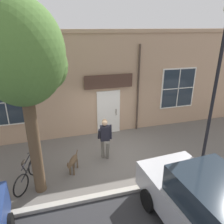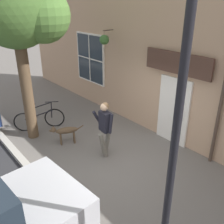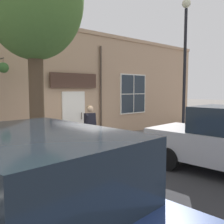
{
  "view_description": "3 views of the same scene",
  "coord_description": "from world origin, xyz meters",
  "px_view_note": "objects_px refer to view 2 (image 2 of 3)",
  "views": [
    {
      "loc": [
        7.1,
        -2.19,
        4.86
      ],
      "look_at": [
        -0.99,
        0.11,
        1.53
      ],
      "focal_mm": 35.0,
      "sensor_mm": 36.0,
      "label": 1
    },
    {
      "loc": [
        3.8,
        4.43,
        4.18
      ],
      "look_at": [
        -0.35,
        -0.5,
        1.27
      ],
      "focal_mm": 40.0,
      "sensor_mm": 36.0,
      "label": 2
    },
    {
      "loc": [
        6.75,
        -5.41,
        2.2
      ],
      "look_at": [
        -0.89,
        1.31,
        1.26
      ],
      "focal_mm": 40.0,
      "sensor_mm": 36.0,
      "label": 3
    }
  ],
  "objects_px": {
    "dog_on_leash": "(65,131)",
    "leaning_bicycle": "(40,119)",
    "street_lamp": "(184,66)",
    "pedestrian_walking": "(105,125)",
    "street_tree_by_curb": "(19,4)"
  },
  "relations": [
    {
      "from": "pedestrian_walking",
      "to": "dog_on_leash",
      "type": "relative_size",
      "value": 1.61
    },
    {
      "from": "leaning_bicycle",
      "to": "street_lamp",
      "type": "distance_m",
      "value": 6.89
    },
    {
      "from": "dog_on_leash",
      "to": "leaning_bicycle",
      "type": "xyz_separation_m",
      "value": [
        0.17,
        -1.47,
        -0.06
      ]
    },
    {
      "from": "leaning_bicycle",
      "to": "pedestrian_walking",
      "type": "bearing_deg",
      "value": 104.75
    },
    {
      "from": "pedestrian_walking",
      "to": "street_tree_by_curb",
      "type": "height_order",
      "value": "street_tree_by_curb"
    },
    {
      "from": "dog_on_leash",
      "to": "street_lamp",
      "type": "xyz_separation_m",
      "value": [
        0.93,
        4.62,
        3.08
      ]
    },
    {
      "from": "dog_on_leash",
      "to": "street_tree_by_curb",
      "type": "bearing_deg",
      "value": -64.53
    },
    {
      "from": "dog_on_leash",
      "to": "street_lamp",
      "type": "distance_m",
      "value": 5.63
    },
    {
      "from": "pedestrian_walking",
      "to": "dog_on_leash",
      "type": "bearing_deg",
      "value": -66.82
    },
    {
      "from": "dog_on_leash",
      "to": "street_lamp",
      "type": "relative_size",
      "value": 0.19
    },
    {
      "from": "street_lamp",
      "to": "street_tree_by_curb",
      "type": "bearing_deg",
      "value": -94.53
    },
    {
      "from": "street_lamp",
      "to": "pedestrian_walking",
      "type": "bearing_deg",
      "value": -114.21
    },
    {
      "from": "street_tree_by_curb",
      "to": "pedestrian_walking",
      "type": "bearing_deg",
      "value": 114.19
    },
    {
      "from": "dog_on_leash",
      "to": "street_tree_by_curb",
      "type": "height_order",
      "value": "street_tree_by_curb"
    },
    {
      "from": "dog_on_leash",
      "to": "street_lamp",
      "type": "bearing_deg",
      "value": 78.61
    }
  ]
}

